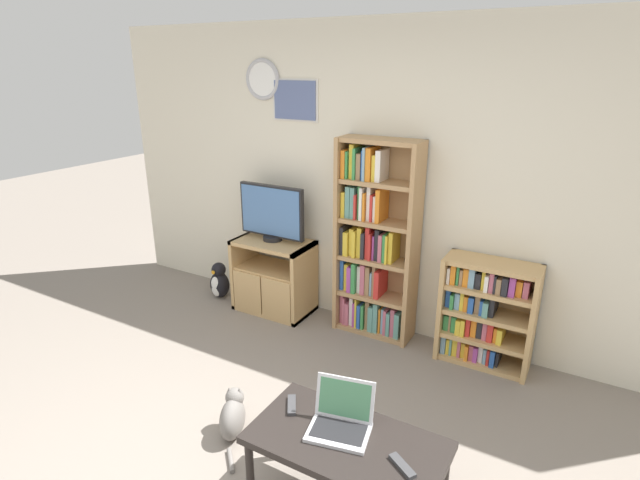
{
  "coord_description": "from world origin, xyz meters",
  "views": [
    {
      "loc": [
        1.57,
        -1.43,
        2.25
      ],
      "look_at": [
        0.01,
        1.3,
        1.14
      ],
      "focal_mm": 28.0,
      "sensor_mm": 36.0,
      "label": 1
    }
  ],
  "objects": [
    {
      "name": "cat",
      "position": [
        -0.2,
        0.56,
        0.14
      ],
      "size": [
        0.34,
        0.43,
        0.3
      ],
      "rotation": [
        0.0,
        0.0,
        0.42
      ],
      "color": "slate",
      "rests_on": "ground_plane"
    },
    {
      "name": "tv_stand",
      "position": [
        -0.96,
        2.1,
        0.35
      ],
      "size": [
        0.72,
        0.43,
        0.7
      ],
      "color": "tan",
      "rests_on": "ground_plane"
    },
    {
      "name": "wall_back",
      "position": [
        -0.01,
        2.38,
        1.31
      ],
      "size": [
        5.66,
        0.09,
        2.6
      ],
      "color": "beige",
      "rests_on": "ground_plane"
    },
    {
      "name": "remote_near_laptop",
      "position": [
        1.0,
        0.35,
        0.49
      ],
      "size": [
        0.16,
        0.12,
        0.02
      ],
      "rotation": [
        0.0,
        0.0,
        4.15
      ],
      "color": "#38383A",
      "rests_on": "coffee_table"
    },
    {
      "name": "television",
      "position": [
        -0.98,
        2.14,
        0.96
      ],
      "size": [
        0.66,
        0.18,
        0.52
      ],
      "color": "black",
      "rests_on": "tv_stand"
    },
    {
      "name": "laptop",
      "position": [
        0.62,
        0.44,
        0.54
      ],
      "size": [
        0.36,
        0.32,
        0.24
      ],
      "rotation": [
        0.0,
        0.0,
        0.21
      ],
      "color": "silver",
      "rests_on": "coffee_table"
    },
    {
      "name": "coffee_table",
      "position": [
        0.69,
        0.38,
        0.42
      ],
      "size": [
        0.98,
        0.52,
        0.48
      ],
      "color": "black",
      "rests_on": "ground_plane"
    },
    {
      "name": "remote_far_from_laptop",
      "position": [
        0.31,
        0.46,
        0.49
      ],
      "size": [
        0.12,
        0.16,
        0.02
      ],
      "rotation": [
        0.0,
        0.0,
        3.71
      ],
      "color": "#38383A",
      "rests_on": "coffee_table"
    },
    {
      "name": "penguin_figurine",
      "position": [
        -1.6,
        2.05,
        0.17
      ],
      "size": [
        0.2,
        0.18,
        0.37
      ],
      "color": "black",
      "rests_on": "ground_plane"
    },
    {
      "name": "bookshelf_tall",
      "position": [
        -0.01,
        2.22,
        0.8
      ],
      "size": [
        0.68,
        0.27,
        1.7
      ],
      "color": "tan",
      "rests_on": "ground_plane"
    },
    {
      "name": "bookshelf_short",
      "position": [
        0.95,
        2.2,
        0.43
      ],
      "size": [
        0.7,
        0.31,
        0.86
      ],
      "color": "tan",
      "rests_on": "ground_plane"
    }
  ]
}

